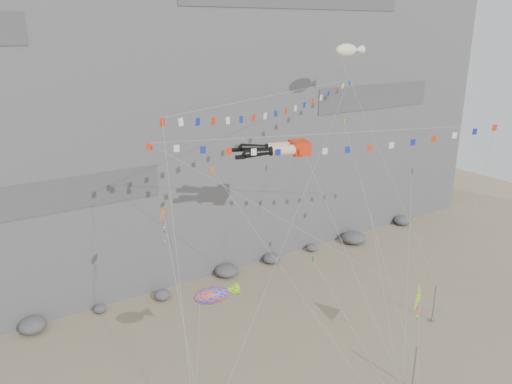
% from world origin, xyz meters
% --- Properties ---
extents(ground, '(120.00, 120.00, 0.00)m').
position_xyz_m(ground, '(0.00, 0.00, 0.00)').
color(ground, gray).
rests_on(ground, ground).
extents(cliff, '(80.00, 28.00, 50.00)m').
position_xyz_m(cliff, '(0.00, 32.00, 25.00)').
color(cliff, slate).
rests_on(cliff, ground).
extents(talus_boulders, '(60.00, 3.00, 1.20)m').
position_xyz_m(talus_boulders, '(0.00, 17.00, 0.60)').
color(talus_boulders, '#58585C').
rests_on(talus_boulders, ground).
extents(anchor_pole_center, '(0.12, 0.12, 3.72)m').
position_xyz_m(anchor_pole_center, '(2.87, -6.50, 1.86)').
color(anchor_pole_center, gray).
rests_on(anchor_pole_center, ground).
extents(anchor_pole_right, '(0.12, 0.12, 3.77)m').
position_xyz_m(anchor_pole_right, '(11.72, -1.21, 1.89)').
color(anchor_pole_right, gray).
rests_on(anchor_pole_right, ground).
extents(legs_kite, '(6.64, 15.38, 20.95)m').
position_xyz_m(legs_kite, '(-0.48, 6.61, 16.47)').
color(legs_kite, red).
rests_on(legs_kite, ground).
extents(flag_banner_upper, '(29.55, 19.74, 29.08)m').
position_xyz_m(flag_banner_upper, '(1.93, 9.87, 20.52)').
color(flag_banner_upper, red).
rests_on(flag_banner_upper, ground).
extents(flag_banner_lower, '(29.03, 10.55, 21.35)m').
position_xyz_m(flag_banner_lower, '(3.57, 4.09, 17.79)').
color(flag_banner_lower, red).
rests_on(flag_banner_lower, ground).
extents(harlequin_kite, '(1.96, 8.62, 16.22)m').
position_xyz_m(harlequin_kite, '(-12.37, 3.18, 14.22)').
color(harlequin_kite, red).
rests_on(harlequin_kite, ground).
extents(fish_windsock, '(6.21, 6.23, 11.12)m').
position_xyz_m(fish_windsock, '(-10.52, 0.11, 8.93)').
color(fish_windsock, '#FB450C').
rests_on(fish_windsock, ground).
extents(delta_kite, '(6.04, 5.31, 8.65)m').
position_xyz_m(delta_kite, '(5.65, -4.14, 5.79)').
color(delta_kite, yellow).
rests_on(delta_kite, ground).
extents(blimp_windsock, '(4.70, 14.82, 27.68)m').
position_xyz_m(blimp_windsock, '(10.90, 11.56, 23.95)').
color(blimp_windsock, '#F7F3CB').
rests_on(blimp_windsock, ground).
extents(small_kite_a, '(5.72, 15.80, 21.89)m').
position_xyz_m(small_kite_a, '(-5.59, 8.42, 14.60)').
color(small_kite_a, orange).
rests_on(small_kite_a, ground).
extents(small_kite_b, '(6.87, 11.21, 16.18)m').
position_xyz_m(small_kite_b, '(7.61, 3.70, 10.21)').
color(small_kite_b, purple).
rests_on(small_kite_b, ground).
extents(small_kite_c, '(2.72, 7.48, 11.52)m').
position_xyz_m(small_kite_c, '(-1.28, 0.56, 8.81)').
color(small_kite_c, green).
rests_on(small_kite_c, ground).
extents(small_kite_d, '(3.71, 14.03, 22.68)m').
position_xyz_m(small_kite_d, '(6.77, 6.62, 17.51)').
color(small_kite_d, yellow).
rests_on(small_kite_d, ground).
extents(small_kite_e, '(10.00, 9.45, 18.33)m').
position_xyz_m(small_kite_e, '(12.76, 3.62, 12.98)').
color(small_kite_e, '#12239E').
rests_on(small_kite_e, ground).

